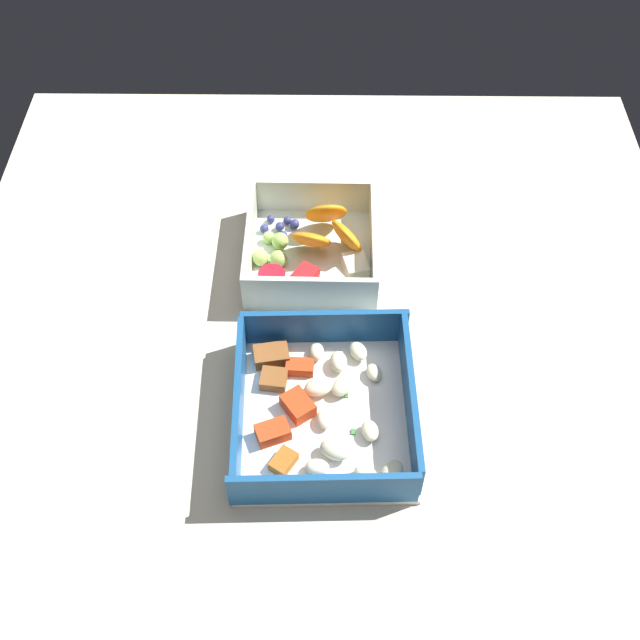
{
  "coord_description": "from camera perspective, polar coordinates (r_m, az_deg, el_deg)",
  "views": [
    {
      "loc": [
        -51.05,
        0.24,
        67.46
      ],
      "look_at": [
        -0.77,
        0.75,
        4.0
      ],
      "focal_mm": 44.41,
      "sensor_mm": 36.0,
      "label": 1
    }
  ],
  "objects": [
    {
      "name": "pasta_container",
      "position": [
        0.75,
        0.39,
        -6.34
      ],
      "size": [
        18.95,
        17.26,
        5.04
      ],
      "rotation": [
        0.0,
        0.0,
        0.03
      ],
      "color": "white",
      "rests_on": "table_surface"
    },
    {
      "name": "table_surface",
      "position": [
        0.84,
        0.52,
        -0.87
      ],
      "size": [
        80.0,
        80.0,
        2.0
      ],
      "primitive_type": "cube",
      "color": "beige",
      "rests_on": "ground"
    },
    {
      "name": "fruit_bowl",
      "position": [
        0.88,
        -0.38,
        5.21
      ],
      "size": [
        15.51,
        14.4,
        5.59
      ],
      "rotation": [
        0.0,
        0.0,
        -0.01
      ],
      "color": "silver",
      "rests_on": "table_surface"
    }
  ]
}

